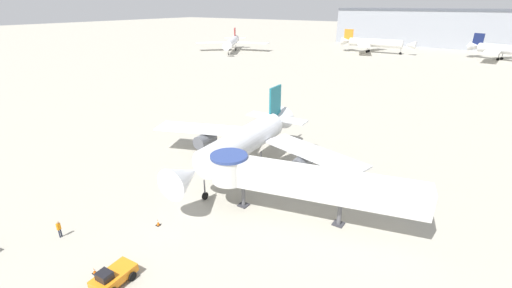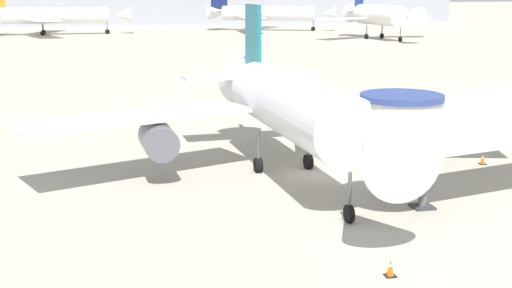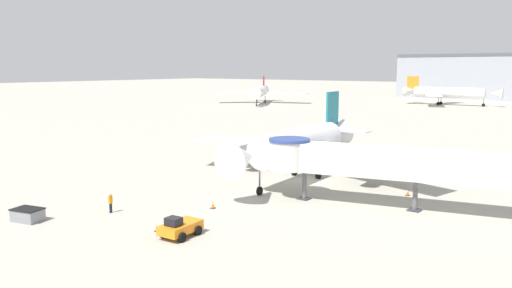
{
  "view_description": "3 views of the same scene",
  "coord_description": "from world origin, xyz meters",
  "px_view_note": "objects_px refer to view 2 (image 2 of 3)",
  "views": [
    {
      "loc": [
        23.03,
        -34.18,
        21.23
      ],
      "look_at": [
        0.41,
        -0.67,
        4.54
      ],
      "focal_mm": 24.0,
      "sensor_mm": 36.0,
      "label": 1
    },
    {
      "loc": [
        -12.55,
        -40.06,
        11.27
      ],
      "look_at": [
        -4.63,
        -3.53,
        2.89
      ],
      "focal_mm": 50.0,
      "sensor_mm": 36.0,
      "label": 2
    },
    {
      "loc": [
        28.55,
        -49.12,
        13.03
      ],
      "look_at": [
        -4.69,
        -4.87,
        4.52
      ],
      "focal_mm": 35.0,
      "sensor_mm": 36.0,
      "label": 3
    }
  ],
  "objects_px": {
    "main_airplane": "(291,107)",
    "traffic_cone_near_nose": "(390,268)",
    "background_jet_navy_tail": "(265,13)",
    "background_jet_blue_tail": "(379,15)",
    "background_jet_orange_tail": "(52,15)",
    "traffic_cone_starboard_wing": "(483,159)"
  },
  "relations": [
    {
      "from": "traffic_cone_starboard_wing",
      "to": "background_jet_orange_tail",
      "type": "bearing_deg",
      "value": 104.68
    },
    {
      "from": "main_airplane",
      "to": "background_jet_orange_tail",
      "type": "relative_size",
      "value": 0.98
    },
    {
      "from": "background_jet_navy_tail",
      "to": "main_airplane",
      "type": "bearing_deg",
      "value": -170.29
    },
    {
      "from": "traffic_cone_near_nose",
      "to": "background_jet_navy_tail",
      "type": "distance_m",
      "value": 154.0
    },
    {
      "from": "main_airplane",
      "to": "traffic_cone_starboard_wing",
      "type": "distance_m",
      "value": 13.38
    },
    {
      "from": "background_jet_orange_tail",
      "to": "background_jet_blue_tail",
      "type": "relative_size",
      "value": 1.25
    },
    {
      "from": "traffic_cone_near_nose",
      "to": "background_jet_navy_tail",
      "type": "height_order",
      "value": "background_jet_navy_tail"
    },
    {
      "from": "background_jet_navy_tail",
      "to": "traffic_cone_starboard_wing",
      "type": "bearing_deg",
      "value": -165.05
    },
    {
      "from": "background_jet_blue_tail",
      "to": "background_jet_orange_tail",
      "type": "bearing_deg",
      "value": 147.75
    },
    {
      "from": "main_airplane",
      "to": "background_jet_navy_tail",
      "type": "distance_m",
      "value": 138.82
    },
    {
      "from": "main_airplane",
      "to": "background_jet_blue_tail",
      "type": "distance_m",
      "value": 112.19
    },
    {
      "from": "main_airplane",
      "to": "traffic_cone_near_nose",
      "type": "height_order",
      "value": "main_airplane"
    },
    {
      "from": "main_airplane",
      "to": "traffic_cone_near_nose",
      "type": "relative_size",
      "value": 44.95
    },
    {
      "from": "traffic_cone_starboard_wing",
      "to": "main_airplane",
      "type": "bearing_deg",
      "value": -179.18
    },
    {
      "from": "traffic_cone_starboard_wing",
      "to": "background_jet_navy_tail",
      "type": "bearing_deg",
      "value": 82.9
    },
    {
      "from": "background_jet_orange_tail",
      "to": "traffic_cone_starboard_wing",
      "type": "bearing_deg",
      "value": -166.83
    },
    {
      "from": "traffic_cone_near_nose",
      "to": "background_jet_orange_tail",
      "type": "distance_m",
      "value": 147.63
    },
    {
      "from": "background_jet_orange_tail",
      "to": "background_jet_navy_tail",
      "type": "height_order",
      "value": "background_jet_orange_tail"
    },
    {
      "from": "main_airplane",
      "to": "background_jet_orange_tail",
      "type": "distance_m",
      "value": 132.32
    },
    {
      "from": "traffic_cone_near_nose",
      "to": "background_jet_navy_tail",
      "type": "xyz_separation_m",
      "value": [
        29.71,
        151.05,
        3.96
      ]
    },
    {
      "from": "background_jet_navy_tail",
      "to": "background_jet_blue_tail",
      "type": "height_order",
      "value": "background_jet_blue_tail"
    },
    {
      "from": "background_jet_orange_tail",
      "to": "main_airplane",
      "type": "bearing_deg",
      "value": -172.22
    }
  ]
}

